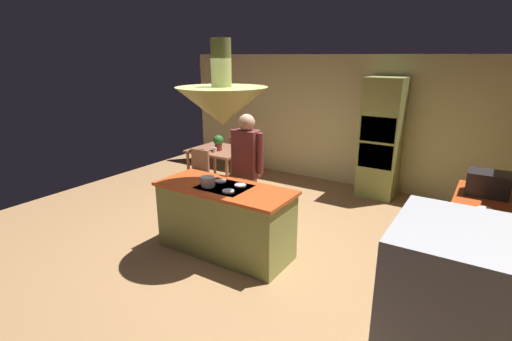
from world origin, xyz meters
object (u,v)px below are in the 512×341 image
at_px(microwave_on_counter, 488,184).
at_px(cooking_pot_on_cooktop, 208,181).
at_px(canister_flour, 482,225).
at_px(chair_facing_island, 197,170).
at_px(dining_table, 220,154).
at_px(canister_sugar, 483,217).
at_px(chair_by_back_wall, 240,154).
at_px(oven_tower, 381,139).
at_px(person_at_island, 247,166).
at_px(potted_plant_on_table, 218,142).
at_px(kitchen_island, 225,219).
at_px(cup_on_table, 215,150).

relative_size(microwave_on_counter, cooking_pot_on_cooktop, 2.56).
bearing_deg(canister_flour, chair_facing_island, 165.62).
relative_size(dining_table, cooking_pot_on_cooktop, 5.94).
bearing_deg(cooking_pot_on_cooktop, canister_sugar, 10.41).
bearing_deg(chair_by_back_wall, chair_facing_island, 90.00).
height_order(oven_tower, canister_sugar, oven_tower).
relative_size(canister_sugar, cooking_pot_on_cooktop, 1.06).
relative_size(person_at_island, canister_sugar, 9.25).
bearing_deg(canister_sugar, potted_plant_on_table, 160.58).
bearing_deg(microwave_on_counter, canister_sugar, -90.00).
height_order(person_at_island, canister_flour, person_at_island).
height_order(kitchen_island, oven_tower, oven_tower).
distance_m(chair_facing_island, cooking_pot_on_cooktop, 2.23).
bearing_deg(canister_flour, cooking_pot_on_cooktop, -172.95).
distance_m(chair_by_back_wall, canister_sugar, 5.15).
xyz_separation_m(canister_flour, canister_sugar, (0.00, 0.18, 0.01)).
xyz_separation_m(potted_plant_on_table, microwave_on_counter, (4.50, -0.54, 0.13)).
relative_size(oven_tower, microwave_on_counter, 4.72).
xyz_separation_m(cup_on_table, canister_flour, (4.48, -1.62, 0.20)).
distance_m(cup_on_table, canister_flour, 4.77).
xyz_separation_m(oven_tower, cooking_pot_on_cooktop, (-1.26, -3.37, -0.08)).
relative_size(person_at_island, chair_facing_island, 2.03).
relative_size(person_at_island, canister_flour, 10.47).
height_order(kitchen_island, cooking_pot_on_cooktop, cooking_pot_on_cooktop).
xyz_separation_m(oven_tower, chair_facing_island, (-2.80, -1.84, -0.58)).
height_order(kitchen_island, person_at_island, person_at_island).
distance_m(potted_plant_on_table, microwave_on_counter, 4.54).
bearing_deg(cup_on_table, canister_flour, -19.92).
height_order(oven_tower, person_at_island, oven_tower).
relative_size(kitchen_island, microwave_on_counter, 3.97).
relative_size(kitchen_island, cooking_pot_on_cooktop, 10.14).
height_order(potted_plant_on_table, cup_on_table, potted_plant_on_table).
bearing_deg(microwave_on_counter, cooking_pot_on_cooktop, -151.92).
distance_m(kitchen_island, potted_plant_on_table, 2.65).
distance_m(potted_plant_on_table, canister_sugar, 4.77).
bearing_deg(canister_flour, oven_tower, 120.10).
xyz_separation_m(dining_table, chair_facing_island, (0.00, -0.69, -0.16)).
bearing_deg(person_at_island, microwave_on_counter, 15.63).
bearing_deg(cup_on_table, oven_tower, 26.76).
bearing_deg(oven_tower, dining_table, -157.79).
relative_size(person_at_island, cup_on_table, 19.59).
bearing_deg(oven_tower, potted_plant_on_table, -155.91).
relative_size(cup_on_table, canister_flour, 0.53).
bearing_deg(oven_tower, canister_flour, -59.90).
bearing_deg(cooking_pot_on_cooktop, person_at_island, 84.64).
height_order(oven_tower, potted_plant_on_table, oven_tower).
distance_m(canister_sugar, microwave_on_counter, 1.05).
xyz_separation_m(person_at_island, cooking_pot_on_cooktop, (-0.07, -0.78, -0.02)).
bearing_deg(microwave_on_counter, potted_plant_on_table, 173.18).
xyz_separation_m(oven_tower, chair_by_back_wall, (-2.80, -0.45, -0.58)).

